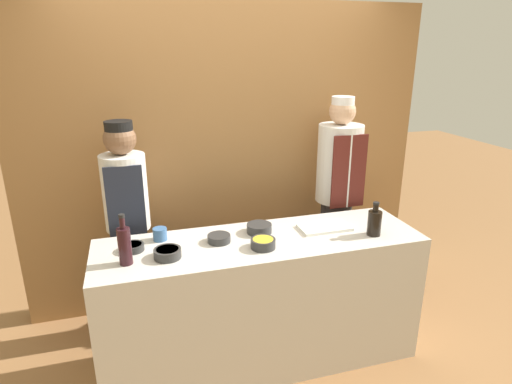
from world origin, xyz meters
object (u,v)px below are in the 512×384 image
bottle_soy (374,222)px  bottle_wine (125,245)px  cup_blue (160,234)px  chef_right (337,195)px  sauce_bowl_orange (133,247)px  sauce_bowl_purple (219,238)px  sauce_bowl_green (167,253)px  cutting_board (325,227)px  sauce_bowl_yellow (263,243)px  chef_left (128,222)px  sauce_bowl_red (259,228)px

bottle_soy → bottle_wine: (-1.55, 0.04, 0.03)m
cup_blue → chef_right: 1.48m
sauce_bowl_orange → cup_blue: (0.17, 0.11, 0.02)m
sauce_bowl_purple → bottle_wine: bottle_wine is taller
sauce_bowl_green → bottle_wine: bearing=-177.8°
cup_blue → chef_right: bearing=15.1°
cutting_board → chef_right: chef_right is taller
cutting_board → bottle_wine: (-1.28, -0.13, 0.11)m
sauce_bowl_yellow → chef_left: bearing=139.2°
bottle_soy → cup_blue: bottle_soy is taller
sauce_bowl_purple → sauce_bowl_orange: 0.52m
cutting_board → bottle_soy: bottle_soy is taller
sauce_bowl_purple → sauce_bowl_green: size_ratio=0.91×
sauce_bowl_purple → cutting_board: (0.72, -0.00, -0.02)m
sauce_bowl_green → sauce_bowl_yellow: size_ratio=1.04×
sauce_bowl_green → sauce_bowl_red: (0.61, 0.19, 0.00)m
sauce_bowl_orange → bottle_soy: bearing=-7.7°
bottle_soy → cutting_board: bearing=146.3°
sauce_bowl_purple → bottle_wine: 0.58m
sauce_bowl_green → chef_right: (1.40, 0.64, 0.00)m
sauce_bowl_yellow → sauce_bowl_purple: bearing=146.6°
sauce_bowl_green → chef_left: (-0.22, 0.64, -0.04)m
sauce_bowl_yellow → sauce_bowl_orange: bearing=166.4°
sauce_bowl_purple → sauce_bowl_red: size_ratio=0.88×
bottle_soy → bottle_wine: bottle_wine is taller
sauce_bowl_yellow → chef_right: chef_right is taller
bottle_wine → chef_right: 1.76m
sauce_bowl_green → cup_blue: 0.26m
cup_blue → chef_right: size_ratio=0.05×
cup_blue → bottle_wine: bearing=-127.8°
sauce_bowl_yellow → bottle_wine: (-0.80, 0.02, 0.08)m
sauce_bowl_yellow → sauce_bowl_orange: 0.78m
cutting_board → bottle_wine: bearing=-174.1°
sauce_bowl_red → bottle_wine: 0.87m
sauce_bowl_red → cutting_board: sauce_bowl_red is taller
sauce_bowl_red → cup_blue: size_ratio=1.87×
sauce_bowl_purple → chef_right: size_ratio=0.08×
sauce_bowl_red → sauce_bowl_purple: bearing=-166.6°
sauce_bowl_orange → chef_right: bearing=17.2°
bottle_wine → cup_blue: size_ratio=3.39×
cutting_board → chef_left: chef_left is taller
sauce_bowl_yellow → bottle_wine: bearing=178.3°
bottle_soy → chef_right: chef_right is taller
bottle_soy → cup_blue: 1.38m
sauce_bowl_purple → cutting_board: size_ratio=0.42×
bottle_soy → cup_blue: size_ratio=2.55×
bottle_soy → chef_right: size_ratio=0.13×
sauce_bowl_green → cup_blue: cup_blue is taller
bottle_wine → sauce_bowl_orange: bearing=76.3°
cutting_board → bottle_wine: bottle_wine is taller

